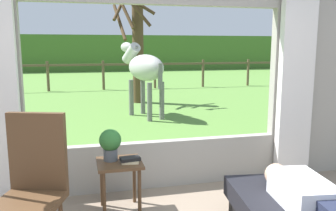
# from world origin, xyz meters

# --- Properties ---
(back_wall_with_window) EXTENTS (5.20, 0.12, 2.55)m
(back_wall_with_window) POSITION_xyz_m (0.00, 2.26, 1.25)
(back_wall_with_window) COLOR #9E998E
(back_wall_with_window) RESTS_ON ground_plane
(curtain_panel_right) EXTENTS (0.44, 0.10, 2.40)m
(curtain_panel_right) POSITION_xyz_m (1.69, 2.12, 1.20)
(curtain_panel_right) COLOR silver
(curtain_panel_right) RESTS_ON ground_plane
(outdoor_pasture_lawn) EXTENTS (36.00, 21.68, 0.02)m
(outdoor_pasture_lawn) POSITION_xyz_m (0.00, 13.16, 0.01)
(outdoor_pasture_lawn) COLOR #568438
(outdoor_pasture_lawn) RESTS_ON ground_plane
(distant_hill_ridge) EXTENTS (36.00, 2.00, 2.40)m
(distant_hill_ridge) POSITION_xyz_m (0.00, 23.00, 1.20)
(distant_hill_ridge) COLOR #436A2A
(distant_hill_ridge) RESTS_ON ground_plane
(reclining_person) EXTENTS (0.41, 1.44, 0.22)m
(reclining_person) POSITION_xyz_m (0.78, 0.40, 0.52)
(reclining_person) COLOR silver
(reclining_person) RESTS_ON recliner_sofa
(rocking_chair) EXTENTS (0.65, 0.79, 1.12)m
(rocking_chair) POSITION_xyz_m (-1.26, 1.22, 0.55)
(rocking_chair) COLOR #4C331E
(rocking_chair) RESTS_ON ground_plane
(side_table) EXTENTS (0.44, 0.44, 0.52)m
(side_table) POSITION_xyz_m (-0.52, 1.71, 0.43)
(side_table) COLOR #4C331E
(side_table) RESTS_ON ground_plane
(potted_plant) EXTENTS (0.22, 0.22, 0.32)m
(potted_plant) POSITION_xyz_m (-0.60, 1.77, 0.70)
(potted_plant) COLOR #4C5156
(potted_plant) RESTS_ON side_table
(book_stack) EXTENTS (0.20, 0.15, 0.06)m
(book_stack) POSITION_xyz_m (-0.42, 1.66, 0.55)
(book_stack) COLOR beige
(book_stack) RESTS_ON side_table
(horse) EXTENTS (0.97, 1.80, 1.73)m
(horse) POSITION_xyz_m (0.57, 6.36, 1.16)
(horse) COLOR #B2B2AD
(horse) RESTS_ON outdoor_pasture_lawn
(pasture_tree) EXTENTS (1.17, 1.42, 3.34)m
(pasture_tree) POSITION_xyz_m (0.74, 8.48, 1.60)
(pasture_tree) COLOR #4C3823
(pasture_tree) RESTS_ON outdoor_pasture_lawn
(pasture_fence_line) EXTENTS (16.10, 0.10, 1.10)m
(pasture_fence_line) POSITION_xyz_m (0.00, 11.88, 0.74)
(pasture_fence_line) COLOR brown
(pasture_fence_line) RESTS_ON outdoor_pasture_lawn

